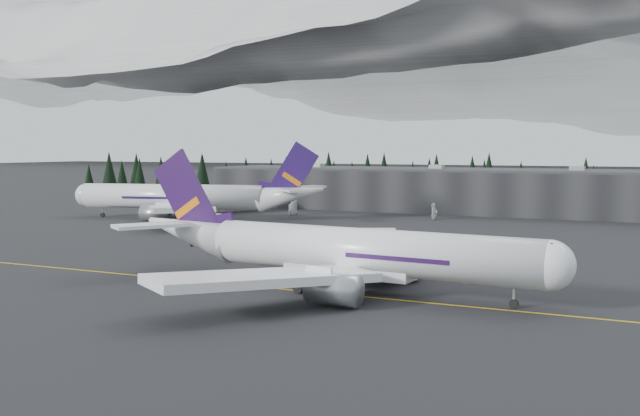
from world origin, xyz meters
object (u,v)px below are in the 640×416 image
at_px(jet_main, 331,249).
at_px(gse_vehicle_b, 434,217).
at_px(terminal, 469,190).
at_px(gse_vehicle_a, 293,212).
at_px(jet_parked, 194,197).

xyz_separation_m(jet_main, gse_vehicle_b, (-12.87, 95.21, -4.51)).
distance_m(terminal, gse_vehicle_a, 53.53).
distance_m(gse_vehicle_a, gse_vehicle_b, 39.80).
xyz_separation_m(jet_parked, gse_vehicle_a, (18.25, 21.37, -5.03)).
bearing_deg(jet_parked, jet_main, 122.56).
height_order(jet_main, gse_vehicle_a, jet_main).
relative_size(jet_main, jet_parked, 0.93).
bearing_deg(jet_parked, gse_vehicle_b, -169.07).
bearing_deg(gse_vehicle_a, gse_vehicle_b, -15.00).
xyz_separation_m(terminal, gse_vehicle_b, (-2.45, -28.57, -5.55)).
distance_m(jet_parked, gse_vehicle_b, 63.40).
distance_m(jet_main, jet_parked, 99.32).
distance_m(jet_main, gse_vehicle_a, 105.24).
relative_size(jet_parked, gse_vehicle_a, 12.96).
distance_m(jet_main, gse_vehicle_b, 96.19).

